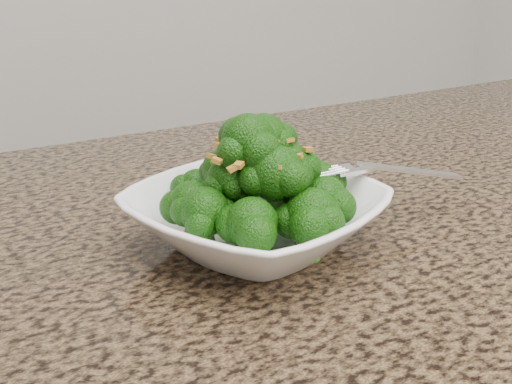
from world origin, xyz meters
TOP-DOWN VIEW (x-y plane):
  - granite_counter at (0.00, 0.30)m, footprint 1.64×1.04m
  - bowl at (-0.10, 0.42)m, footprint 0.26×0.26m
  - broccoli_pile at (-0.10, 0.42)m, footprint 0.18×0.18m
  - garlic_topping at (-0.10, 0.42)m, footprint 0.11×0.11m
  - fork at (0.00, 0.40)m, footprint 0.18×0.07m

SIDE VIEW (x-z plane):
  - granite_counter at x=0.00m, z-range 0.87..0.90m
  - bowl at x=-0.10m, z-range 0.90..0.95m
  - fork at x=0.00m, z-range 0.95..0.96m
  - broccoli_pile at x=-0.10m, z-range 0.95..1.03m
  - garlic_topping at x=-0.10m, z-range 1.03..1.03m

